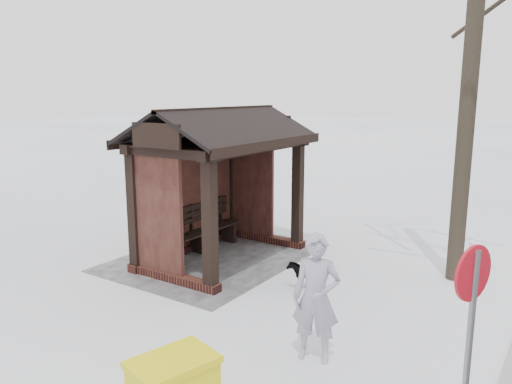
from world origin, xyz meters
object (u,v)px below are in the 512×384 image
at_px(pedestrian, 316,298).
at_px(bus_shelter, 215,154).
at_px(dog, 304,273).
at_px(road_sign, 471,304).

bearing_deg(pedestrian, bus_shelter, 129.17).
height_order(pedestrian, dog, pedestrian).
distance_m(bus_shelter, pedestrian, 4.49).
bearing_deg(bus_shelter, pedestrian, 55.33).
height_order(dog, road_sign, road_sign).
bearing_deg(road_sign, dog, -110.58).
bearing_deg(bus_shelter, dog, 80.33).
xyz_separation_m(bus_shelter, dog, (0.38, 2.26, -1.91)).
distance_m(pedestrian, road_sign, 2.17).
bearing_deg(road_sign, bus_shelter, -99.59).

